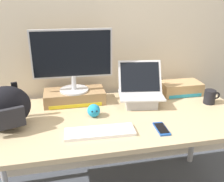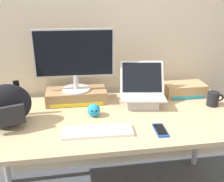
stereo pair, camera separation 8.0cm
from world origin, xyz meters
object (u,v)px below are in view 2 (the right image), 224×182
at_px(open_laptop, 142,96).
at_px(external_keyboard, 98,131).
at_px(messenger_backpack, 6,105).
at_px(coffee_mug, 213,99).
at_px(toner_box_cyan, 184,90).
at_px(toner_box_yellow, 76,96).
at_px(plush_toy, 94,110).
at_px(desktop_monitor, 74,58).
at_px(cell_phone, 160,130).

xyz_separation_m(open_laptop, external_keyboard, (-0.36, -0.35, -0.06)).
bearing_deg(messenger_backpack, coffee_mug, -15.09).
relative_size(open_laptop, toner_box_cyan, 1.10).
xyz_separation_m(toner_box_yellow, messenger_backpack, (-0.43, -0.29, 0.08)).
relative_size(toner_box_yellow, messenger_backpack, 1.28).
distance_m(messenger_backpack, coffee_mug, 1.42).
height_order(toner_box_yellow, plush_toy, toner_box_yellow).
xyz_separation_m(external_keyboard, toner_box_cyan, (0.74, 0.48, 0.04)).
bearing_deg(toner_box_yellow, messenger_backpack, -145.72).
distance_m(desktop_monitor, toner_box_cyan, 0.90).
distance_m(external_keyboard, coffee_mug, 0.91).
bearing_deg(coffee_mug, external_keyboard, -163.30).
xyz_separation_m(external_keyboard, cell_phone, (0.37, -0.03, -0.01)).
bearing_deg(toner_box_yellow, desktop_monitor, -92.81).
relative_size(open_laptop, messenger_backpack, 1.01).
bearing_deg(toner_box_yellow, toner_box_cyan, -0.42).
bearing_deg(open_laptop, coffee_mug, -1.37).
bearing_deg(messenger_backpack, plush_toy, -14.33).
distance_m(external_keyboard, messenger_backpack, 0.59).
height_order(open_laptop, cell_phone, open_laptop).
relative_size(plush_toy, toner_box_cyan, 0.27).
height_order(desktop_monitor, messenger_backpack, desktop_monitor).
distance_m(cell_phone, plush_toy, 0.46).
distance_m(open_laptop, cell_phone, 0.39).
relative_size(open_laptop, plush_toy, 4.07).
relative_size(coffee_mug, plush_toy, 1.46).
relative_size(desktop_monitor, open_laptop, 1.62).
xyz_separation_m(external_keyboard, messenger_backpack, (-0.54, 0.19, 0.12)).
bearing_deg(toner_box_cyan, messenger_backpack, -167.43).
height_order(external_keyboard, coffee_mug, coffee_mug).
relative_size(desktop_monitor, messenger_backpack, 1.64).
relative_size(messenger_backpack, toner_box_cyan, 1.08).
bearing_deg(toner_box_cyan, plush_toy, -161.33).
bearing_deg(messenger_backpack, desktop_monitor, 16.23).
distance_m(open_laptop, messenger_backpack, 0.92).
xyz_separation_m(toner_box_yellow, external_keyboard, (0.11, -0.48, -0.04)).
relative_size(external_keyboard, cell_phone, 2.64).
height_order(open_laptop, plush_toy, open_laptop).
relative_size(desktop_monitor, cell_phone, 3.62).
bearing_deg(plush_toy, coffee_mug, 2.40).
bearing_deg(toner_box_cyan, toner_box_yellow, 179.58).
distance_m(open_laptop, plush_toy, 0.39).
distance_m(desktop_monitor, cell_phone, 0.78).
height_order(toner_box_yellow, coffee_mug, coffee_mug).
distance_m(messenger_backpack, plush_toy, 0.55).
xyz_separation_m(coffee_mug, plush_toy, (-0.87, -0.04, -0.01)).
relative_size(open_laptop, coffee_mug, 2.79).
xyz_separation_m(cell_phone, plush_toy, (-0.38, 0.26, 0.04)).
xyz_separation_m(open_laptop, coffee_mug, (0.51, -0.09, -0.01)).
height_order(toner_box_yellow, cell_phone, toner_box_yellow).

